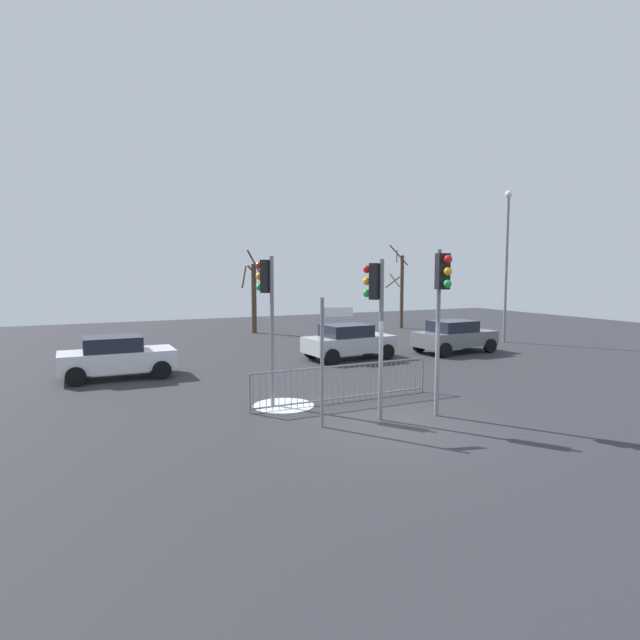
{
  "coord_description": "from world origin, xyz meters",
  "views": [
    {
      "loc": [
        -7.11,
        -10.64,
        3.76
      ],
      "look_at": [
        -0.45,
        3.07,
        2.32
      ],
      "focal_mm": 29.84,
      "sensor_mm": 36.0,
      "label": 1
    }
  ],
  "objects_px": {
    "direction_sign_post": "(325,355)",
    "street_lamp": "(507,252)",
    "traffic_light_rear_right": "(442,295)",
    "bare_tree_left": "(401,289)",
    "car_silver_mid": "(348,341)",
    "traffic_light_foreground_left": "(267,297)",
    "bare_tree_centre": "(254,295)",
    "car_grey_near": "(454,336)",
    "traffic_light_foreground_right": "(376,303)",
    "car_white_far": "(116,356)"
  },
  "relations": [
    {
      "from": "direction_sign_post",
      "to": "street_lamp",
      "type": "bearing_deg",
      "value": 46.58
    },
    {
      "from": "traffic_light_rear_right",
      "to": "bare_tree_left",
      "type": "xyz_separation_m",
      "value": [
        11.11,
        17.89,
        -0.59
      ]
    },
    {
      "from": "car_silver_mid",
      "to": "direction_sign_post",
      "type": "bearing_deg",
      "value": -125.64
    },
    {
      "from": "direction_sign_post",
      "to": "bare_tree_left",
      "type": "xyz_separation_m",
      "value": [
        14.13,
        17.38,
        0.79
      ]
    },
    {
      "from": "traffic_light_foreground_left",
      "to": "street_lamp",
      "type": "height_order",
      "value": "street_lamp"
    },
    {
      "from": "traffic_light_rear_right",
      "to": "bare_tree_centre",
      "type": "relative_size",
      "value": 0.87
    },
    {
      "from": "traffic_light_rear_right",
      "to": "car_grey_near",
      "type": "height_order",
      "value": "traffic_light_rear_right"
    },
    {
      "from": "street_lamp",
      "to": "direction_sign_post",
      "type": "bearing_deg",
      "value": -148.19
    },
    {
      "from": "traffic_light_rear_right",
      "to": "direction_sign_post",
      "type": "bearing_deg",
      "value": -1.92
    },
    {
      "from": "car_grey_near",
      "to": "traffic_light_foreground_right",
      "type": "bearing_deg",
      "value": -142.55
    },
    {
      "from": "car_white_far",
      "to": "car_grey_near",
      "type": "height_order",
      "value": "same"
    },
    {
      "from": "traffic_light_foreground_left",
      "to": "traffic_light_foreground_right",
      "type": "height_order",
      "value": "traffic_light_foreground_left"
    },
    {
      "from": "car_grey_near",
      "to": "bare_tree_left",
      "type": "xyz_separation_m",
      "value": [
        3.69,
        9.63,
        1.77
      ]
    },
    {
      "from": "traffic_light_foreground_right",
      "to": "bare_tree_centre",
      "type": "xyz_separation_m",
      "value": [
        3.23,
        18.87,
        -0.69
      ]
    },
    {
      "from": "traffic_light_foreground_left",
      "to": "car_silver_mid",
      "type": "xyz_separation_m",
      "value": [
        5.74,
        5.77,
        -2.26
      ]
    },
    {
      "from": "traffic_light_foreground_left",
      "to": "car_white_far",
      "type": "height_order",
      "value": "traffic_light_foreground_left"
    },
    {
      "from": "traffic_light_rear_right",
      "to": "street_lamp",
      "type": "distance_m",
      "value": 15.71
    },
    {
      "from": "traffic_light_foreground_right",
      "to": "car_silver_mid",
      "type": "distance_m",
      "value": 9.33
    },
    {
      "from": "traffic_light_rear_right",
      "to": "car_grey_near",
      "type": "distance_m",
      "value": 11.36
    },
    {
      "from": "car_grey_near",
      "to": "street_lamp",
      "type": "distance_m",
      "value": 6.31
    },
    {
      "from": "car_grey_near",
      "to": "traffic_light_rear_right",
      "type": "bearing_deg",
      "value": -135.0
    },
    {
      "from": "traffic_light_foreground_right",
      "to": "traffic_light_rear_right",
      "type": "xyz_separation_m",
      "value": [
        1.56,
        -0.58,
        0.18
      ]
    },
    {
      "from": "traffic_light_rear_right",
      "to": "traffic_light_foreground_left",
      "type": "bearing_deg",
      "value": -33.25
    },
    {
      "from": "traffic_light_foreground_right",
      "to": "street_lamp",
      "type": "distance_m",
      "value": 16.62
    },
    {
      "from": "car_silver_mid",
      "to": "street_lamp",
      "type": "relative_size",
      "value": 0.5
    },
    {
      "from": "traffic_light_foreground_left",
      "to": "car_white_far",
      "type": "relative_size",
      "value": 1.08
    },
    {
      "from": "traffic_light_rear_right",
      "to": "bare_tree_left",
      "type": "bearing_deg",
      "value": -114.06
    },
    {
      "from": "car_silver_mid",
      "to": "bare_tree_left",
      "type": "height_order",
      "value": "bare_tree_left"
    },
    {
      "from": "traffic_light_foreground_left",
      "to": "traffic_light_rear_right",
      "type": "bearing_deg",
      "value": -74.13
    },
    {
      "from": "direction_sign_post",
      "to": "bare_tree_centre",
      "type": "xyz_separation_m",
      "value": [
        4.69,
        18.94,
        0.51
      ]
    },
    {
      "from": "bare_tree_centre",
      "to": "car_grey_near",
      "type": "bearing_deg",
      "value": -62.81
    },
    {
      "from": "direction_sign_post",
      "to": "car_white_far",
      "type": "bearing_deg",
      "value": 130.11
    },
    {
      "from": "car_silver_mid",
      "to": "bare_tree_left",
      "type": "relative_size",
      "value": 0.73
    },
    {
      "from": "direction_sign_post",
      "to": "car_silver_mid",
      "type": "height_order",
      "value": "direction_sign_post"
    },
    {
      "from": "street_lamp",
      "to": "bare_tree_left",
      "type": "height_order",
      "value": "street_lamp"
    },
    {
      "from": "car_white_far",
      "to": "street_lamp",
      "type": "bearing_deg",
      "value": 3.51
    },
    {
      "from": "bare_tree_centre",
      "to": "traffic_light_foreground_right",
      "type": "bearing_deg",
      "value": -99.71
    },
    {
      "from": "direction_sign_post",
      "to": "car_silver_mid",
      "type": "relative_size",
      "value": 0.8
    },
    {
      "from": "traffic_light_rear_right",
      "to": "car_silver_mid",
      "type": "xyz_separation_m",
      "value": [
        2.23,
        8.82,
        -2.37
      ]
    },
    {
      "from": "car_silver_mid",
      "to": "car_white_far",
      "type": "relative_size",
      "value": 1.02
    },
    {
      "from": "car_grey_near",
      "to": "bare_tree_left",
      "type": "bearing_deg",
      "value": 65.9
    },
    {
      "from": "direction_sign_post",
      "to": "bare_tree_left",
      "type": "relative_size",
      "value": 0.58
    },
    {
      "from": "bare_tree_centre",
      "to": "car_silver_mid",
      "type": "bearing_deg",
      "value": -86.99
    },
    {
      "from": "car_white_far",
      "to": "bare_tree_left",
      "type": "height_order",
      "value": "bare_tree_left"
    },
    {
      "from": "car_silver_mid",
      "to": "traffic_light_foreground_left",
      "type": "bearing_deg",
      "value": -138.2
    },
    {
      "from": "traffic_light_foreground_left",
      "to": "car_white_far",
      "type": "distance_m",
      "value": 7.12
    },
    {
      "from": "traffic_light_foreground_left",
      "to": "bare_tree_centre",
      "type": "height_order",
      "value": "bare_tree_centre"
    },
    {
      "from": "bare_tree_left",
      "to": "bare_tree_centre",
      "type": "height_order",
      "value": "bare_tree_left"
    },
    {
      "from": "traffic_light_foreground_left",
      "to": "direction_sign_post",
      "type": "bearing_deg",
      "value": -112.2
    },
    {
      "from": "direction_sign_post",
      "to": "car_silver_mid",
      "type": "xyz_separation_m",
      "value": [
        5.25,
        8.31,
        -0.98
      ]
    }
  ]
}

